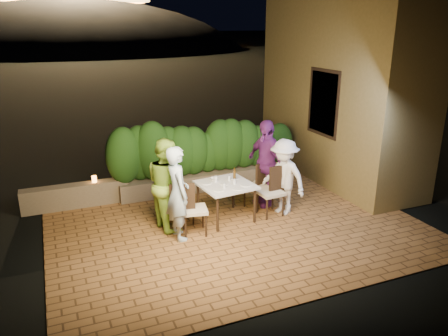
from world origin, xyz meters
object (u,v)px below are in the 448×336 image
beer_bottle (234,174)px  diner_green (167,184)px  dining_table (226,202)px  chair_left_back (181,202)px  chair_right_front (270,191)px  diner_white (284,177)px  parapet_lamp (94,179)px  bowl (214,179)px  diner_purple (266,163)px  chair_left_front (194,209)px  chair_right_back (257,186)px  diner_blue (178,193)px

beer_bottle → diner_green: bearing=179.6°
dining_table → chair_left_back: chair_left_back is taller
chair_right_front → diner_white: bearing=171.1°
parapet_lamp → diner_green: bearing=-55.5°
parapet_lamp → bowl: bearing=-33.8°
bowl → diner_green: size_ratio=0.09×
chair_left_back → diner_purple: (1.95, 0.23, 0.48)m
dining_table → chair_right_front: bearing=-9.4°
chair_left_back → chair_left_front: bearing=-85.6°
dining_table → chair_right_front: 0.94m
chair_right_front → bowl: bearing=-29.5°
diner_white → chair_left_back: bearing=-121.6°
chair_right_back → diner_green: size_ratio=0.54×
beer_bottle → diner_white: size_ratio=0.18×
beer_bottle → bowl: bearing=147.4°
dining_table → bowl: bearing=110.6°
beer_bottle → chair_right_front: bearing=-20.2°
bowl → diner_blue: (-0.98, -0.73, 0.10)m
diner_blue → chair_right_front: bearing=-84.9°
chair_right_back → diner_purple: size_ratio=0.51×
chair_right_front → diner_white: diner_white is taller
chair_right_back → diner_purple: (0.23, 0.07, 0.46)m
dining_table → bowl: 0.52m
chair_left_front → parapet_lamp: 2.65m
dining_table → bowl: bowl is taller
chair_left_front → diner_purple: 2.05m
bowl → diner_white: bearing=-20.5°
diner_green → parapet_lamp: 2.07m
diner_green → diner_white: 2.39m
diner_blue → chair_left_back: bearing=-24.2°
diner_blue → parapet_lamp: 2.53m
chair_right_front → diner_purple: bearing=-111.6°
chair_left_front → chair_right_front: (1.70, 0.21, 0.01)m
chair_left_front → diner_white: (1.99, 0.19, 0.29)m
beer_bottle → chair_right_back: bearing=19.6°
chair_right_back → diner_blue: bearing=-4.4°
beer_bottle → parapet_lamp: size_ratio=1.98×
diner_blue → parapet_lamp: diner_blue is taller
bowl → diner_white: diner_white is taller
chair_right_back → diner_green: 2.06m
diner_green → chair_left_front: bearing=-150.5°
chair_right_back → diner_white: diner_white is taller
diner_blue → parapet_lamp: (-1.22, 2.20, -0.30)m
bowl → parapet_lamp: size_ratio=1.09×
chair_right_front → chair_right_back: bearing=-86.4°
dining_table → beer_bottle: 0.57m
bowl → chair_left_back: bearing=-167.4°
dining_table → beer_bottle: beer_bottle is taller
diner_green → parapet_lamp: diner_green is taller
chair_left_back → diner_purple: 2.02m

